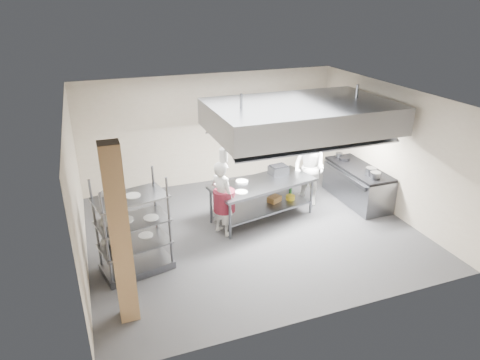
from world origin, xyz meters
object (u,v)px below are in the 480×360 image
object	(u,v)px
chef_line	(309,169)
griddle	(278,170)
island	(262,200)
chef_head	(222,198)
cooking_range	(357,185)
stockpot	(371,171)
chef_plating	(110,230)
pass_rack	(133,226)

from	to	relation	value
chef_line	griddle	size ratio (longest dim) A/B	4.41
island	chef_head	bearing A→B (deg)	-174.30
island	cooking_range	world-z (taller)	island
cooking_range	stockpot	bearing A→B (deg)	-90.59
island	chef_plating	bearing A→B (deg)	-178.30
island	chef_plating	world-z (taller)	chef_plating
cooking_range	chef_head	distance (m)	3.76
griddle	stockpot	world-z (taller)	griddle
island	griddle	bearing A→B (deg)	17.83
pass_rack	stockpot	world-z (taller)	pass_rack
chef_line	cooking_range	bearing A→B (deg)	55.71
chef_line	griddle	world-z (taller)	chef_line
chef_line	chef_plating	size ratio (longest dim) A/B	1.13
island	pass_rack	world-z (taller)	pass_rack
chef_plating	stockpot	bearing A→B (deg)	113.72
pass_rack	cooking_range	world-z (taller)	pass_rack
chef_plating	griddle	size ratio (longest dim) A/B	3.88
chef_line	griddle	bearing A→B (deg)	-109.86
island	chef_plating	xyz separation A→B (m)	(-3.46, -0.84, 0.36)
island	stockpot	size ratio (longest dim) A/B	9.76
stockpot	chef_plating	bearing A→B (deg)	-176.22
island	chef_line	distance (m)	1.49
chef_plating	cooking_range	bearing A→B (deg)	118.05
chef_head	stockpot	distance (m)	3.71
chef_head	griddle	world-z (taller)	chef_head
pass_rack	chef_plating	xyz separation A→B (m)	(-0.40, 0.27, -0.14)
chef_head	griddle	distance (m)	1.76
cooking_range	chef_plating	xyz separation A→B (m)	(-6.08, -0.87, 0.39)
pass_rack	chef_line	distance (m)	4.65
island	chef_plating	distance (m)	3.57
island	stockpot	bearing A→B (deg)	-21.49
chef_head	chef_plating	xyz separation A→B (m)	(-2.37, -0.49, -0.03)
cooking_range	island	bearing A→B (deg)	-179.45
island	pass_rack	size ratio (longest dim) A/B	1.27
chef_plating	stockpot	world-z (taller)	chef_plating
chef_head	chef_line	size ratio (longest dim) A/B	0.92
cooking_range	chef_line	xyz separation A→B (m)	(-1.25, 0.30, 0.50)
stockpot	cooking_range	bearing A→B (deg)	89.41
chef_head	chef_plating	distance (m)	2.42
chef_plating	chef_line	bearing A→B (deg)	123.49
island	stockpot	distance (m)	2.71
chef_line	pass_rack	bearing A→B (deg)	-93.00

